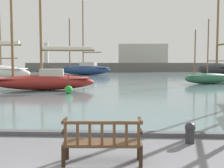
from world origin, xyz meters
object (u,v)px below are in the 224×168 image
Objects in this scene: mooring_bollard at (190,132)px; sailboat_outer_starboard at (2,70)px; sailboat_distant_harbor at (85,69)px; sailboat_centre_channel at (45,79)px; park_bench at (102,141)px; sailboat_far_starboard at (217,69)px; channel_buoy at (69,89)px; sailboat_mid_port at (208,78)px.

sailboat_outer_starboard is at bearing 119.83° from mooring_bollard.
sailboat_distant_harbor is 13.95m from sailboat_outer_starboard.
sailboat_distant_harbor is at bearing 91.69° from sailboat_centre_channel.
park_bench is 40.04m from sailboat_distant_harbor.
sailboat_far_starboard is 27.29m from channel_buoy.
sailboat_far_starboard is at bearing -10.75° from sailboat_outer_starboard.
sailboat_distant_harbor reaches higher than channel_buoy.
sailboat_distant_harbor is 1.38× the size of sailboat_centre_channel.
sailboat_far_starboard is at bearing 68.81° from sailboat_mid_port.
sailboat_centre_channel is at bearing 120.17° from mooring_bollard.
park_bench is 0.11× the size of sailboat_far_starboard.
sailboat_outer_starboard is at bearing 119.65° from sailboat_centre_channel.
sailboat_distant_harbor is 23.40m from sailboat_mid_port.
sailboat_centre_channel is at bearing 133.37° from channel_buoy.
channel_buoy is (16.89, -28.12, -0.54)m from sailboat_outer_starboard.
mooring_bollard is (8.24, -38.01, -0.77)m from sailboat_distant_harbor.
sailboat_mid_port is 4.93× the size of channel_buoy.
sailboat_outer_starboard is (-33.27, 6.32, -0.31)m from sailboat_far_starboard.
channel_buoy is at bearing -126.91° from sailboat_far_starboard.
sailboat_mid_port is at bearing 72.58° from mooring_bollard.
mooring_bollard is (22.17, -38.68, -0.59)m from sailboat_outer_starboard.
sailboat_centre_channel reaches higher than mooring_bollard.
sailboat_mid_port is 20.51m from mooring_bollard.
sailboat_outer_starboard is 8.41× the size of channel_buoy.
sailboat_distant_harbor is 21.87× the size of mooring_bollard.
sailboat_far_starboard reaches higher than sailboat_mid_port.
sailboat_mid_port is 0.59× the size of sailboat_outer_starboard.
sailboat_far_starboard is at bearing 71.07° from mooring_bollard.
sailboat_distant_harbor is 1.16× the size of sailboat_outer_starboard.
sailboat_distant_harbor reaches higher than sailboat_outer_starboard.
sailboat_outer_starboard is (-28.31, 19.11, 0.24)m from sailboat_mid_port.
sailboat_distant_harbor reaches higher than sailboat_mid_port.
sailboat_distant_harbor is at bearing 96.16° from channel_buoy.
park_bench reaches higher than mooring_bollard.
sailboat_centre_channel is (0.74, -25.11, -0.23)m from sailboat_distant_harbor.
park_bench is 1.33× the size of channel_buoy.
park_bench is at bearing -111.36° from sailboat_mid_port.
sailboat_outer_starboard is at bearing 177.26° from sailboat_distant_harbor.
sailboat_far_starboard is 2.47× the size of sailboat_mid_port.
channel_buoy is at bearing -59.01° from sailboat_outer_starboard.
park_bench is 0.27× the size of sailboat_mid_port.
sailboat_far_starboard reaches higher than sailboat_centre_channel.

